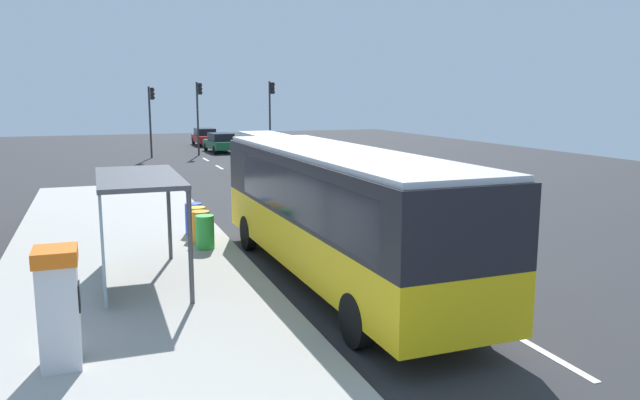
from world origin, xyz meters
name	(u,v)px	position (x,y,z in m)	size (l,w,h in m)	color
ground_plane	(255,191)	(0.00, 14.00, -0.02)	(56.00, 92.00, 0.04)	#2D2D30
sidewalk_platform	(126,268)	(-6.40, 2.00, 0.09)	(6.20, 30.00, 0.18)	#ADAAA3
lane_stripe_seg_0	(550,356)	(0.25, -6.00, 0.01)	(0.16, 2.20, 0.01)	silver
lane_stripe_seg_1	(412,277)	(0.25, -1.00, 0.01)	(0.16, 2.20, 0.01)	silver
lane_stripe_seg_2	(338,235)	(0.25, 4.00, 0.01)	(0.16, 2.20, 0.01)	silver
lane_stripe_seg_3	(291,208)	(0.25, 9.00, 0.01)	(0.16, 2.20, 0.01)	silver
lane_stripe_seg_4	(260,190)	(0.25, 14.00, 0.01)	(0.16, 2.20, 0.01)	silver
lane_stripe_seg_5	(237,177)	(0.25, 19.00, 0.01)	(0.16, 2.20, 0.01)	silver
lane_stripe_seg_6	(219,167)	(0.25, 24.00, 0.01)	(0.16, 2.20, 0.01)	silver
lane_stripe_seg_7	(206,159)	(0.25, 29.00, 0.01)	(0.16, 2.20, 0.01)	silver
bus	(335,207)	(-1.71, -0.74, 1.84)	(2.71, 11.05, 3.21)	yellow
white_van	(265,150)	(2.20, 20.16, 1.34)	(2.08, 5.22, 2.30)	white
sedan_near	(205,137)	(2.30, 41.19, 0.79)	(1.88, 4.42, 1.52)	#A51919
sedan_far	(220,142)	(2.30, 34.15, 0.79)	(2.06, 4.50, 1.52)	#195933
ticket_machine	(59,307)	(-7.66, -3.94, 1.17)	(0.66, 0.76, 1.94)	silver
recycling_bin_green	(205,232)	(-4.20, 2.95, 0.66)	(0.52, 0.52, 0.95)	green
recycling_bin_orange	(201,227)	(-4.20, 3.65, 0.66)	(0.52, 0.52, 0.95)	orange
recycling_bin_yellow	(197,223)	(-4.20, 4.35, 0.66)	(0.52, 0.52, 0.95)	yellow
recycling_bin_blue	(194,218)	(-4.20, 5.05, 0.66)	(0.52, 0.52, 0.95)	blue
traffic_light_near_side	(271,107)	(5.49, 30.68, 3.60)	(0.49, 0.28, 5.46)	#2D2D2D
traffic_light_far_side	(151,111)	(-3.10, 31.48, 3.36)	(0.49, 0.28, 5.05)	#2D2D2D
traffic_light_median	(199,107)	(0.39, 32.28, 3.57)	(0.49, 0.28, 5.41)	#2D2D2D
bus_shelter	(125,202)	(-6.41, 0.27, 2.10)	(1.80, 4.00, 2.50)	#4C4C51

